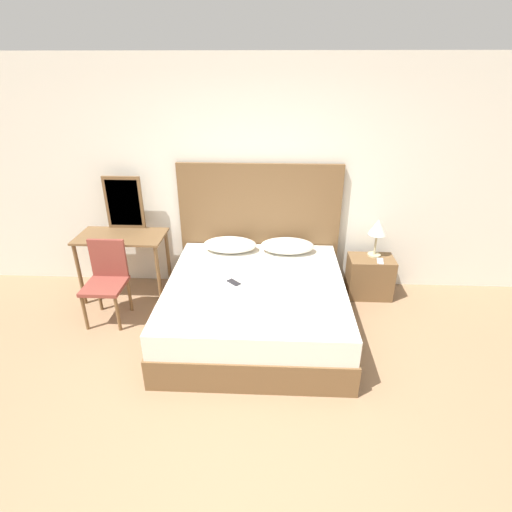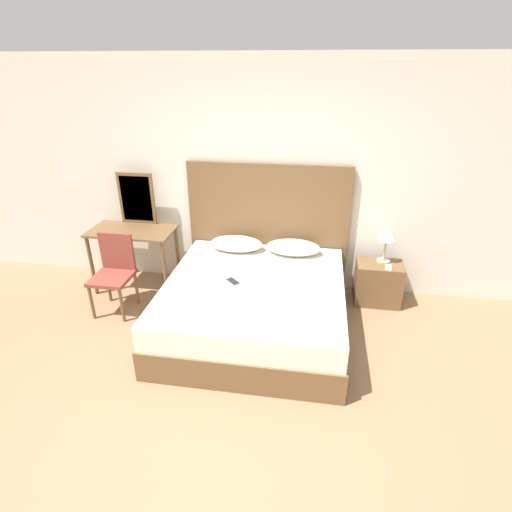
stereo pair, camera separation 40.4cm
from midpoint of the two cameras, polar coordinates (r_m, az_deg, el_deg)
name	(u,v)px [view 1 (the left image)]	position (r m, az deg, el deg)	size (l,w,h in m)	color
ground_plane	(243,448)	(3.29, -5.81, -25.81)	(16.00, 16.00, 0.00)	#8C6B4C
wall_back	(258,179)	(4.76, -2.21, 10.84)	(10.00, 0.06, 2.70)	silver
bed	(256,306)	(4.22, -2.82, -7.22)	(1.84, 1.93, 0.57)	brown
headboard	(259,227)	(4.87, -1.89, 4.09)	(1.93, 0.05, 1.56)	brown
pillow_left	(230,245)	(4.73, -6.19, 1.56)	(0.63, 0.35, 0.16)	silver
pillow_right	(287,246)	(4.67, 2.04, 1.41)	(0.63, 0.35, 0.16)	silver
phone_on_bed	(234,282)	(4.07, -6.04, -3.84)	(0.16, 0.15, 0.01)	#232328
nightstand	(370,277)	(4.96, 13.70, -2.95)	(0.52, 0.35, 0.50)	brown
table_lamp	(378,229)	(4.78, 14.71, 3.73)	(0.21, 0.21, 0.46)	tan
phone_on_nightstand	(380,261)	(4.78, 15.05, -0.76)	(0.10, 0.16, 0.01)	#B7B7BC
vanity_desk	(122,246)	(4.98, -20.78, 1.31)	(1.00, 0.53, 0.79)	brown
vanity_mirror	(124,203)	(5.03, -20.57, 7.10)	(0.44, 0.03, 0.63)	brown
chair	(107,276)	(4.68, -22.92, -2.75)	(0.41, 0.44, 0.88)	brown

